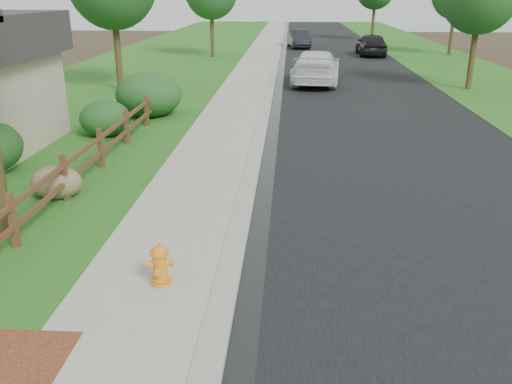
# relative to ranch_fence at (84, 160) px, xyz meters

# --- Properties ---
(ground) EXTENTS (120.00, 120.00, 0.00)m
(ground) POSITION_rel_ranch_fence_xyz_m (3.60, -6.40, -0.62)
(ground) COLOR #382D1E
(road) EXTENTS (8.00, 90.00, 0.02)m
(road) POSITION_rel_ranch_fence_xyz_m (8.20, 28.60, -0.61)
(road) COLOR black
(road) RESTS_ON ground
(curb) EXTENTS (0.40, 90.00, 0.12)m
(curb) POSITION_rel_ranch_fence_xyz_m (4.00, 28.60, -0.56)
(curb) COLOR gray
(curb) RESTS_ON ground
(wet_gutter) EXTENTS (0.50, 90.00, 0.00)m
(wet_gutter) POSITION_rel_ranch_fence_xyz_m (4.35, 28.60, -0.60)
(wet_gutter) COLOR black
(wet_gutter) RESTS_ON road
(sidewalk) EXTENTS (2.20, 90.00, 0.10)m
(sidewalk) POSITION_rel_ranch_fence_xyz_m (2.70, 28.60, -0.57)
(sidewalk) COLOR gray
(sidewalk) RESTS_ON ground
(grass_strip) EXTENTS (1.60, 90.00, 0.06)m
(grass_strip) POSITION_rel_ranch_fence_xyz_m (0.80, 28.60, -0.59)
(grass_strip) COLOR #195A19
(grass_strip) RESTS_ON ground
(lawn_near) EXTENTS (9.00, 90.00, 0.04)m
(lawn_near) POSITION_rel_ranch_fence_xyz_m (-4.40, 28.60, -0.60)
(lawn_near) COLOR #195A19
(lawn_near) RESTS_ON ground
(verge_far) EXTENTS (6.00, 90.00, 0.04)m
(verge_far) POSITION_rel_ranch_fence_xyz_m (15.10, 28.60, -0.60)
(verge_far) COLOR #195A19
(verge_far) RESTS_ON ground
(ranch_fence) EXTENTS (0.12, 16.92, 1.10)m
(ranch_fence) POSITION_rel_ranch_fence_xyz_m (0.00, 0.00, 0.00)
(ranch_fence) COLOR #51291B
(ranch_fence) RESTS_ON ground
(fire_hydrant) EXTENTS (0.47, 0.38, 0.72)m
(fire_hydrant) POSITION_rel_ranch_fence_xyz_m (2.97, -4.84, -0.19)
(fire_hydrant) COLOR orange
(fire_hydrant) RESTS_ON sidewalk
(white_suv) EXTENTS (2.78, 5.84, 1.64)m
(white_suv) POSITION_rel_ranch_fence_xyz_m (6.24, 15.69, 0.22)
(white_suv) COLOR silver
(white_suv) RESTS_ON road
(dark_car_mid) EXTENTS (1.87, 4.66, 1.59)m
(dark_car_mid) POSITION_rel_ranch_fence_xyz_m (10.80, 28.76, 0.20)
(dark_car_mid) COLOR black
(dark_car_mid) RESTS_ON road
(dark_car_far) EXTENTS (2.04, 4.47, 1.42)m
(dark_car_far) POSITION_rel_ranch_fence_xyz_m (5.60, 34.17, 0.11)
(dark_car_far) COLOR black
(dark_car_far) RESTS_ON road
(boulder) EXTENTS (1.39, 1.21, 0.78)m
(boulder) POSITION_rel_ranch_fence_xyz_m (-0.30, -1.01, -0.23)
(boulder) COLOR brown
(boulder) RESTS_ON ground
(shrub_c) EXTENTS (1.99, 1.99, 1.17)m
(shrub_c) POSITION_rel_ranch_fence_xyz_m (-1.02, 4.64, -0.03)
(shrub_c) COLOR #1A4B20
(shrub_c) RESTS_ON ground
(shrub_d) EXTENTS (2.97, 2.97, 1.67)m
(shrub_d) POSITION_rel_ranch_fence_xyz_m (-0.30, 7.60, 0.22)
(shrub_d) COLOR #1A4B20
(shrub_d) RESTS_ON ground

